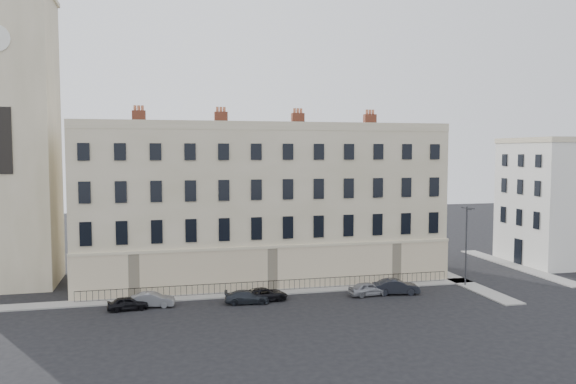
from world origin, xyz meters
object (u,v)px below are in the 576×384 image
Objects in this scene: car_b at (152,300)px; car_d at (265,294)px; car_f at (396,287)px; car_e at (368,289)px; streetlamp at (466,242)px; car_a at (128,303)px; car_c at (247,297)px.

car_d is (9.57, -0.32, -0.05)m from car_b.
car_f is (12.12, -0.58, 0.12)m from car_d.
car_b is 0.89× the size of car_f.
car_b is at bearing 82.49° from car_e.
car_d is 0.53× the size of streetlamp.
car_a is 0.90× the size of car_e.
car_e reaches higher than car_b.
car_a is at bearing 97.86° from car_f.
streetlamp is at bearing -79.87° from car_c.
car_a is 0.85× the size of car_c.
car_b is (1.94, 0.53, 0.05)m from car_a.
car_e is (20.98, -0.27, 0.06)m from car_a.
car_d is at bearing -65.87° from car_c.
car_c is at bearing 98.43° from car_f.
car_e is at bearing -96.30° from car_a.
car_e reaches higher than car_c.
car_e is at bearing -99.03° from car_d.
streetlamp is at bearing -89.07° from car_e.
streetlamp reaches higher than car_f.
car_c is (9.86, -0.29, -0.00)m from car_a.
streetlamp is at bearing -72.44° from car_f.
car_c is at bearing 100.84° from car_d.
car_e is (11.11, 0.02, 0.06)m from car_c.
streetlamp is (29.47, 0.30, 3.69)m from car_b.
car_f is at bearing -96.47° from car_a.
car_f is (23.63, -0.37, 0.13)m from car_a.
car_a is 31.64m from streetlamp.
car_d reaches higher than car_a.
car_f is at bearing -98.88° from car_d.
car_b is 0.96× the size of car_c.
car_a is at bearing 95.44° from car_c.
car_e reaches higher than car_d.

